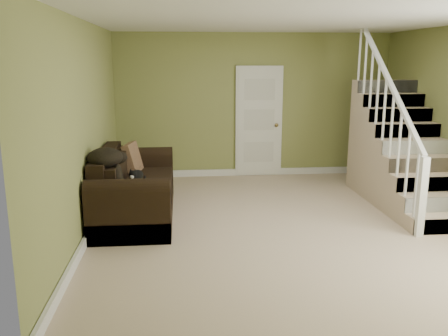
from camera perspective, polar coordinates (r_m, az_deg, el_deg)
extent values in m
cube|color=tan|center=(6.39, 7.17, -6.60)|extent=(5.00, 5.50, 0.01)
cube|color=white|center=(6.05, 7.88, 17.31)|extent=(5.00, 5.50, 0.01)
cube|color=olive|center=(8.77, 3.55, 7.49)|extent=(5.00, 0.04, 2.60)
cube|color=olive|center=(3.50, 17.38, -1.28)|extent=(5.00, 0.04, 2.60)
cube|color=olive|center=(6.05, -16.35, 4.56)|extent=(0.04, 5.50, 2.60)
cube|color=white|center=(8.94, 3.47, -0.46)|extent=(5.00, 0.04, 0.12)
cube|color=white|center=(6.33, -15.37, -6.59)|extent=(0.04, 5.50, 0.12)
cube|color=white|center=(8.79, 4.21, 5.58)|extent=(0.86, 0.05, 2.02)
cube|color=white|center=(8.77, 4.23, 5.50)|extent=(0.78, 0.04, 1.96)
sphere|color=olive|center=(8.79, 6.34, 5.15)|extent=(0.07, 0.07, 0.07)
cube|color=tan|center=(6.68, 25.20, -6.01)|extent=(1.00, 0.27, 0.20)
cylinder|color=white|center=(6.31, 22.15, -1.57)|extent=(0.04, 0.04, 0.90)
cube|color=tan|center=(6.87, 24.16, -4.53)|extent=(1.00, 0.27, 0.40)
cylinder|color=white|center=(6.50, 21.22, 0.73)|extent=(0.04, 0.04, 0.90)
cube|color=tan|center=(7.07, 23.18, -3.12)|extent=(1.00, 0.27, 0.60)
cylinder|color=white|center=(6.71, 20.35, 2.88)|extent=(0.04, 0.04, 0.90)
cube|color=tan|center=(7.27, 22.25, -1.79)|extent=(1.00, 0.27, 0.80)
cylinder|color=white|center=(6.92, 19.53, 4.91)|extent=(0.04, 0.04, 0.90)
cube|color=tan|center=(7.48, 21.38, -0.53)|extent=(1.00, 0.27, 1.00)
cylinder|color=white|center=(7.14, 18.75, 6.81)|extent=(0.04, 0.04, 0.90)
cube|color=tan|center=(7.70, 20.56, 0.65)|extent=(1.00, 0.27, 1.20)
cylinder|color=white|center=(7.37, 18.01, 8.60)|extent=(0.04, 0.04, 0.90)
cube|color=tan|center=(7.92, 19.78, 1.77)|extent=(1.00, 0.27, 1.40)
cylinder|color=white|center=(7.61, 17.32, 10.27)|extent=(0.04, 0.04, 0.90)
cube|color=tan|center=(8.14, 19.04, 2.83)|extent=(1.00, 0.27, 1.60)
cylinder|color=white|center=(7.86, 16.66, 11.84)|extent=(0.04, 0.04, 0.90)
cube|color=tan|center=(8.37, 18.34, 3.84)|extent=(1.00, 0.27, 1.80)
cylinder|color=white|center=(8.11, 16.03, 13.31)|extent=(0.04, 0.04, 0.90)
cube|color=white|center=(6.22, 22.68, -3.26)|extent=(0.09, 0.09, 1.00)
cube|color=white|center=(7.11, 19.01, 10.41)|extent=(0.06, 2.46, 1.84)
cube|color=black|center=(6.74, -10.45, -4.52)|extent=(0.99, 2.29, 0.26)
cube|color=black|center=(6.66, -9.64, -2.50)|extent=(0.75, 1.73, 0.23)
cube|color=black|center=(5.72, -11.39, -5.71)|extent=(0.99, 0.26, 0.64)
cube|color=black|center=(7.66, -9.86, -0.89)|extent=(0.99, 0.26, 0.64)
cylinder|color=black|center=(5.63, -11.54, -2.59)|extent=(0.99, 0.26, 0.26)
cylinder|color=black|center=(7.59, -9.95, 1.48)|extent=(0.99, 0.26, 0.26)
cube|color=black|center=(6.67, -13.94, -0.89)|extent=(0.21, 1.77, 0.66)
cube|color=black|center=(6.63, -12.60, -0.16)|extent=(0.15, 1.71, 0.36)
cube|color=black|center=(7.57, -11.40, -1.53)|extent=(0.49, 0.49, 0.54)
cylinder|color=#AFBFCE|center=(7.44, -12.12, 1.13)|extent=(0.06, 0.06, 0.20)
cylinder|color=#2A5BA4|center=(7.44, -12.12, 1.13)|extent=(0.07, 0.07, 0.05)
cylinder|color=white|center=(7.42, -12.16, 2.00)|extent=(0.03, 0.03, 0.03)
cylinder|color=#AFBFCE|center=(7.46, -11.05, 1.21)|extent=(0.06, 0.06, 0.20)
cylinder|color=#2A5BA4|center=(7.46, -11.05, 1.21)|extent=(0.07, 0.07, 0.05)
cylinder|color=white|center=(7.44, -11.09, 2.08)|extent=(0.03, 0.03, 0.03)
cylinder|color=#AFBFCE|center=(7.57, -11.45, 1.37)|extent=(0.06, 0.06, 0.20)
cylinder|color=#2A5BA4|center=(7.57, -11.45, 1.37)|extent=(0.07, 0.07, 0.05)
cylinder|color=white|center=(7.55, -11.49, 2.22)|extent=(0.03, 0.03, 0.03)
ellipsoid|color=black|center=(6.59, -10.47, -0.94)|extent=(0.23, 0.33, 0.16)
ellipsoid|color=white|center=(6.53, -10.52, -1.34)|extent=(0.12, 0.14, 0.08)
sphere|color=black|center=(6.42, -10.61, -0.78)|extent=(0.13, 0.13, 0.11)
ellipsoid|color=white|center=(6.39, -10.64, -1.04)|extent=(0.07, 0.06, 0.05)
cone|color=black|center=(6.42, -10.90, -0.27)|extent=(0.05, 0.05, 0.05)
cone|color=black|center=(6.42, -10.35, -0.26)|extent=(0.05, 0.05, 0.05)
cylinder|color=black|center=(6.71, -9.67, -1.21)|extent=(0.04, 0.23, 0.03)
ellipsoid|color=yellow|center=(6.19, -10.65, -2.36)|extent=(0.17, 0.18, 0.05)
cube|color=#503120|center=(7.22, -10.92, 1.18)|extent=(0.29, 0.48, 0.47)
ellipsoid|color=black|center=(6.07, -14.15, 1.23)|extent=(0.56, 0.66, 0.24)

